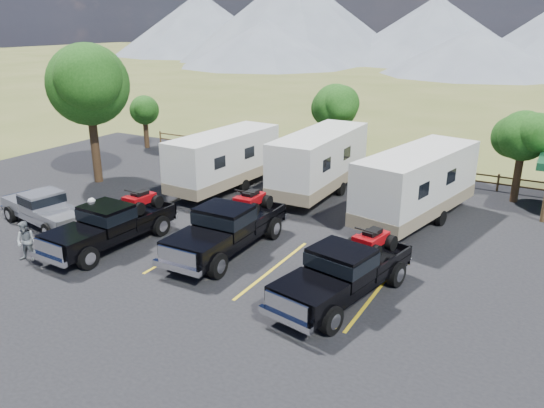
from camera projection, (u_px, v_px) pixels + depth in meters
The scene contains 18 objects.
ground at pixel (163, 303), 17.72m from camera, with size 320.00×320.00×0.00m, color #525C27.
asphalt_lot at pixel (215, 268), 20.18m from camera, with size 44.00×34.00×0.04m, color black.
stall_lines at pixel (229, 258), 20.99m from camera, with size 12.12×5.50×0.01m.
tree_big_nw at pixel (88, 84), 29.13m from camera, with size 5.54×5.18×7.84m.
tree_ne_a at pixel (523, 136), 26.39m from camera, with size 3.11×2.92×4.76m.
tree_north at pixel (335, 107), 33.03m from camera, with size 3.46×3.24×5.25m.
tree_nw_small at pixel (144, 110), 38.24m from camera, with size 2.59×2.43×3.85m.
rail_fence at pixel (392, 167), 31.80m from camera, with size 36.12×0.12×1.00m.
mountain_range at pixel (481, 25), 105.79m from camera, with size 209.00×71.00×20.00m.
rig_left at pixel (112, 223), 21.88m from camera, with size 2.40×6.19×2.03m.
rig_center at pixel (228, 226), 21.35m from camera, with size 2.35×6.55×2.18m.
rig_right at pixel (345, 270), 17.72m from camera, with size 3.17×6.49×2.08m.
trailer_left at pixel (224, 161), 28.87m from camera, with size 2.85×9.17×3.18m.
trailer_center at pixel (319, 162), 28.18m from camera, with size 2.59×9.61×3.35m.
trailer_right at pixel (417, 185), 24.23m from camera, with size 4.04×9.69×3.36m.
pickup_silver at pixel (45, 209), 24.00m from camera, with size 5.49×2.58×1.58m.
person_a at pixel (94, 220), 22.23m from camera, with size 0.72×0.47×1.96m, color silver.
person_b at pixel (26, 242), 20.48m from camera, with size 0.79×0.61×1.62m, color slate.
Camera 1 is at (10.89, -11.81, 8.96)m, focal length 35.00 mm.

